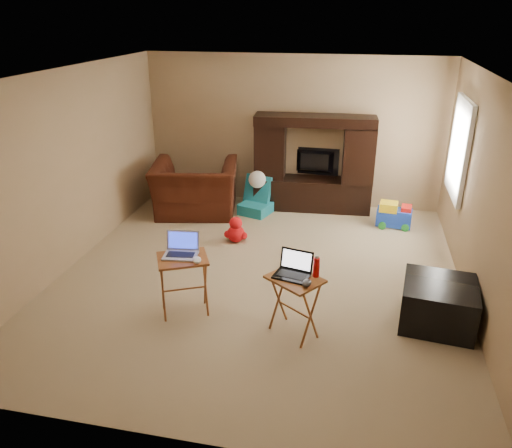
% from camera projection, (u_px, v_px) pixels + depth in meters
% --- Properties ---
extents(floor, '(5.50, 5.50, 0.00)m').
position_uv_depth(floor, '(259.00, 275.00, 6.42)').
color(floor, tan).
rests_on(floor, ground).
extents(ceiling, '(5.50, 5.50, 0.00)m').
position_uv_depth(ceiling, '(260.00, 74.00, 5.43)').
color(ceiling, silver).
rests_on(ceiling, ground).
extents(wall_back, '(5.00, 0.00, 5.00)m').
position_uv_depth(wall_back, '(292.00, 132.00, 8.39)').
color(wall_back, tan).
rests_on(wall_back, ground).
extents(wall_front, '(5.00, 0.00, 5.00)m').
position_uv_depth(wall_front, '(180.00, 307.00, 3.45)').
color(wall_front, tan).
rests_on(wall_front, ground).
extents(wall_left, '(0.00, 5.50, 5.50)m').
position_uv_depth(wall_left, '(69.00, 170.00, 6.40)').
color(wall_left, tan).
rests_on(wall_left, ground).
extents(wall_right, '(0.00, 5.50, 5.50)m').
position_uv_depth(wall_right, '(483.00, 198.00, 5.44)').
color(wall_right, tan).
rests_on(wall_right, ground).
extents(window_pane, '(0.00, 1.20, 1.20)m').
position_uv_depth(window_pane, '(461.00, 149.00, 6.78)').
color(window_pane, white).
rests_on(window_pane, ground).
extents(window_frame, '(0.06, 1.14, 1.34)m').
position_uv_depth(window_frame, '(459.00, 149.00, 6.78)').
color(window_frame, white).
rests_on(window_frame, ground).
extents(entertainment_center, '(1.97, 0.63, 1.59)m').
position_uv_depth(entertainment_center, '(313.00, 164.00, 8.25)').
color(entertainment_center, black).
rests_on(entertainment_center, floor).
extents(television, '(0.81, 0.16, 0.46)m').
position_uv_depth(television, '(314.00, 162.00, 8.43)').
color(television, black).
rests_on(television, entertainment_center).
extents(recliner, '(1.54, 1.41, 0.87)m').
position_uv_depth(recliner, '(195.00, 189.00, 8.18)').
color(recliner, '#40160D').
rests_on(recliner, floor).
extents(child_rocker, '(0.61, 0.65, 0.62)m').
position_uv_depth(child_rocker, '(256.00, 196.00, 8.23)').
color(child_rocker, teal).
rests_on(child_rocker, floor).
extents(plush_toy, '(0.36, 0.30, 0.40)m').
position_uv_depth(plush_toy, '(236.00, 229.00, 7.25)').
color(plush_toy, red).
rests_on(plush_toy, floor).
extents(push_toy, '(0.57, 0.44, 0.40)m').
position_uv_depth(push_toy, '(394.00, 214.00, 7.77)').
color(push_toy, blue).
rests_on(push_toy, floor).
extents(ottoman, '(0.83, 0.83, 0.48)m').
position_uv_depth(ottoman, '(438.00, 304.00, 5.35)').
color(ottoman, black).
rests_on(ottoman, floor).
extents(tray_table_left, '(0.66, 0.61, 0.69)m').
position_uv_depth(tray_table_left, '(184.00, 285.00, 5.50)').
color(tray_table_left, '#9F5826').
rests_on(tray_table_left, floor).
extents(tray_table_right, '(0.65, 0.63, 0.66)m').
position_uv_depth(tray_table_right, '(294.00, 306.00, 5.14)').
color(tray_table_right, '#925823').
rests_on(tray_table_right, floor).
extents(laptop_left, '(0.39, 0.33, 0.24)m').
position_uv_depth(laptop_left, '(180.00, 246.00, 5.35)').
color(laptop_left, '#ABACB0').
rests_on(laptop_left, tray_table_left).
extents(laptop_right, '(0.40, 0.36, 0.24)m').
position_uv_depth(laptop_right, '(292.00, 266.00, 4.98)').
color(laptop_right, black).
rests_on(laptop_right, tray_table_right).
extents(mouse_left, '(0.13, 0.16, 0.06)m').
position_uv_depth(mouse_left, '(197.00, 260.00, 5.25)').
color(mouse_left, white).
rests_on(mouse_left, tray_table_left).
extents(mouse_right, '(0.11, 0.15, 0.06)m').
position_uv_depth(mouse_right, '(307.00, 283.00, 4.86)').
color(mouse_right, '#38383C').
rests_on(mouse_right, tray_table_right).
extents(water_bottle, '(0.07, 0.07, 0.20)m').
position_uv_depth(water_bottle, '(316.00, 267.00, 5.00)').
color(water_bottle, red).
rests_on(water_bottle, tray_table_right).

